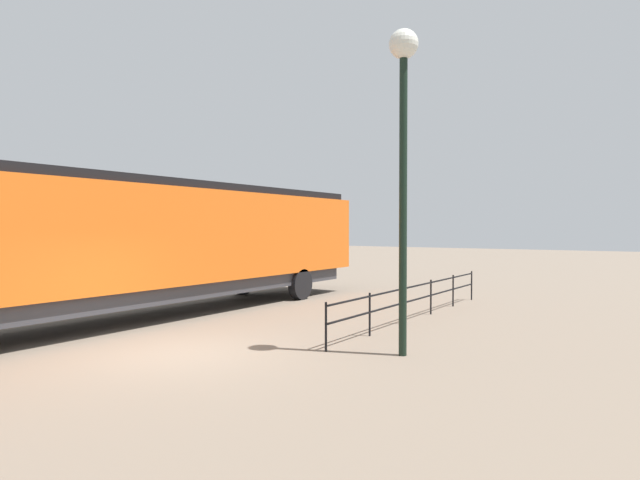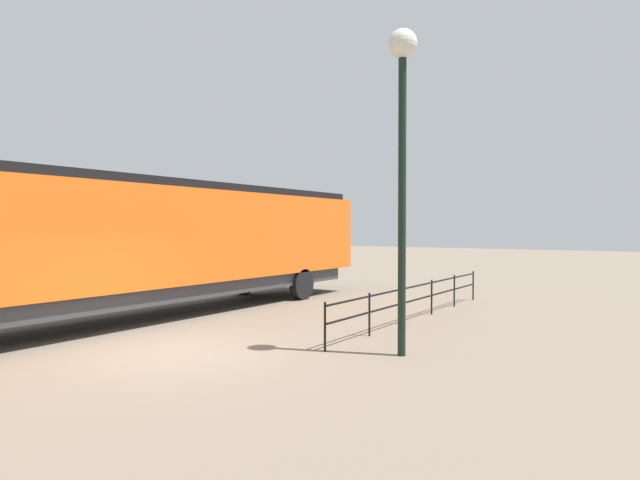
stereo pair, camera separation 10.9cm
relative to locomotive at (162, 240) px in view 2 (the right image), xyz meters
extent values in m
plane|color=#756656|center=(4.15, -3.13, -2.22)|extent=(120.00, 120.00, 0.00)
cube|color=orange|center=(0.00, -0.57, 0.12)|extent=(3.05, 17.88, 2.69)
cube|color=black|center=(0.00, 7.05, -0.28)|extent=(2.93, 2.63, 1.88)
cube|color=black|center=(0.00, -0.57, 1.59)|extent=(2.75, 17.16, 0.24)
cube|color=#38383D|center=(0.00, -0.57, -1.45)|extent=(2.75, 16.45, 0.45)
cylinder|color=black|center=(-1.38, 5.15, -1.67)|extent=(0.30, 1.10, 1.10)
cylinder|color=black|center=(1.38, 5.15, -1.67)|extent=(0.30, 1.10, 1.10)
cylinder|color=black|center=(8.04, -0.74, 0.81)|extent=(0.16, 0.16, 6.07)
sphere|color=silver|center=(8.04, -0.74, 4.02)|extent=(0.59, 0.59, 0.59)
cube|color=black|center=(6.55, 3.57, -1.27)|extent=(0.04, 9.72, 0.04)
cube|color=black|center=(6.55, 3.57, -1.65)|extent=(0.04, 9.72, 0.04)
cylinder|color=black|center=(6.55, -1.29, -1.71)|extent=(0.05, 0.05, 1.03)
cylinder|color=black|center=(6.55, 0.66, -1.71)|extent=(0.05, 0.05, 1.03)
cylinder|color=black|center=(6.55, 2.60, -1.71)|extent=(0.05, 0.05, 1.03)
cylinder|color=black|center=(6.55, 4.54, -1.71)|extent=(0.05, 0.05, 1.03)
cylinder|color=black|center=(6.55, 6.49, -1.71)|extent=(0.05, 0.05, 1.03)
cylinder|color=black|center=(6.55, 8.43, -1.71)|extent=(0.05, 0.05, 1.03)
camera|label=1|loc=(12.61, -10.82, 0.35)|focal=30.63mm
camera|label=2|loc=(12.70, -10.76, 0.35)|focal=30.63mm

